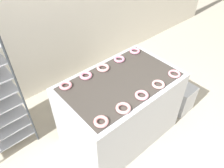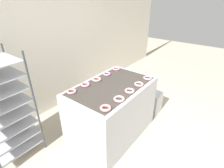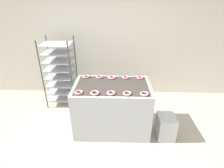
{
  "view_description": "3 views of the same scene",
  "coord_description": "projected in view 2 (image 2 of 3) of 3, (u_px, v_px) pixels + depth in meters",
  "views": [
    {
      "loc": [
        -1.26,
        -0.62,
        2.46
      ],
      "look_at": [
        0.0,
        0.83,
        0.77
      ],
      "focal_mm": 35.0,
      "sensor_mm": 36.0,
      "label": 1
    },
    {
      "loc": [
        -1.81,
        -0.71,
        2.13
      ],
      "look_at": [
        0.0,
        0.68,
        0.94
      ],
      "focal_mm": 28.0,
      "sensor_mm": 36.0,
      "label": 2
    },
    {
      "loc": [
        0.08,
        -2.04,
        2.29
      ],
      "look_at": [
        0.0,
        0.68,
        0.94
      ],
      "focal_mm": 28.0,
      "sensor_mm": 36.0,
      "label": 3
    }
  ],
  "objects": [
    {
      "name": "donut_far_rightmost",
      "position": [
        116.0,
        69.0,
        3.11
      ],
      "size": [
        0.13,
        0.13,
        0.03
      ],
      "primitive_type": "torus",
      "color": "pink",
      "rests_on": "fryer_machine"
    },
    {
      "name": "donut_far_left",
      "position": [
        85.0,
        84.0,
        2.57
      ],
      "size": [
        0.14,
        0.14,
        0.03
      ],
      "primitive_type": "torus",
      "color": "pink",
      "rests_on": "fryer_machine"
    },
    {
      "name": "donut_near_rightmost",
      "position": [
        148.0,
        78.0,
        2.78
      ],
      "size": [
        0.14,
        0.14,
        0.03
      ],
      "primitive_type": "torus",
      "color": "#D28791",
      "rests_on": "fryer_machine"
    },
    {
      "name": "donut_far_right",
      "position": [
        107.0,
        74.0,
        2.91
      ],
      "size": [
        0.13,
        0.13,
        0.03
      ],
      "primitive_type": "torus",
      "color": "#CF7D99",
      "rests_on": "fryer_machine"
    },
    {
      "name": "donut_near_leftmost",
      "position": [
        106.0,
        108.0,
        2.04
      ],
      "size": [
        0.14,
        0.14,
        0.03
      ],
      "primitive_type": "torus",
      "color": "#D58988",
      "rests_on": "fryer_machine"
    },
    {
      "name": "baking_rack_cart",
      "position": [
        3.0,
        109.0,
        2.28
      ],
      "size": [
        0.64,
        0.56,
        1.54
      ],
      "color": "#33383D",
      "rests_on": "ground_plane"
    },
    {
      "name": "ground_plane",
      "position": [
        147.0,
        151.0,
        2.65
      ],
      "size": [
        14.0,
        14.0,
        0.0
      ],
      "primitive_type": "plane",
      "color": "#B2A893"
    },
    {
      "name": "fryer_machine",
      "position": [
        112.0,
        111.0,
        2.8
      ],
      "size": [
        1.35,
        0.85,
        0.92
      ],
      "color": "#B7BABF",
      "rests_on": "ground_plane"
    },
    {
      "name": "donut_near_right",
      "position": [
        139.0,
        84.0,
        2.58
      ],
      "size": [
        0.14,
        0.14,
        0.03
      ],
      "primitive_type": "torus",
      "color": "#CF9593",
      "rests_on": "fryer_machine"
    },
    {
      "name": "wall_back",
      "position": [
        48.0,
        39.0,
        3.14
      ],
      "size": [
        8.0,
        0.05,
        2.8
      ],
      "color": "silver",
      "rests_on": "ground_plane"
    },
    {
      "name": "donut_far_leftmost",
      "position": [
        72.0,
        91.0,
        2.39
      ],
      "size": [
        0.13,
        0.13,
        0.03
      ],
      "primitive_type": "torus",
      "color": "pink",
      "rests_on": "fryer_machine"
    },
    {
      "name": "donut_near_left",
      "position": [
        119.0,
        99.0,
        2.22
      ],
      "size": [
        0.15,
        0.15,
        0.03
      ],
      "primitive_type": "torus",
      "color": "#CF9090",
      "rests_on": "fryer_machine"
    },
    {
      "name": "donut_far_center",
      "position": [
        97.0,
        79.0,
        2.73
      ],
      "size": [
        0.15,
        0.15,
        0.03
      ],
      "primitive_type": "torus",
      "color": "#D29495",
      "rests_on": "fryer_machine"
    },
    {
      "name": "donut_near_center",
      "position": [
        130.0,
        91.0,
        2.4
      ],
      "size": [
        0.14,
        0.14,
        0.03
      ],
      "primitive_type": "torus",
      "color": "pink",
      "rests_on": "fryer_machine"
    },
    {
      "name": "glaze_bin",
      "position": [
        151.0,
        102.0,
        3.47
      ],
      "size": [
        0.3,
        0.37,
        0.42
      ],
      "color": "#B7BABF",
      "rests_on": "ground_plane"
    }
  ]
}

